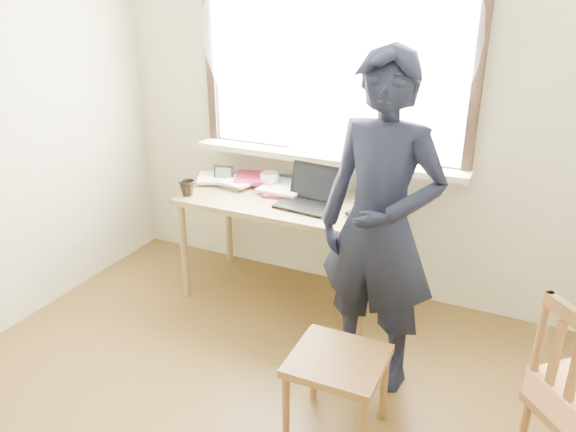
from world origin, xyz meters
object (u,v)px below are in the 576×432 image
at_px(person, 380,227).
at_px(work_chair, 337,369).
at_px(desk, 287,209).
at_px(laptop, 310,196).
at_px(mug_white, 269,180).
at_px(mug_dark, 187,188).

bearing_deg(person, work_chair, -82.84).
relative_size(desk, work_chair, 3.12).
height_order(desk, laptop, laptop).
height_order(mug_white, person, person).
relative_size(laptop, mug_white, 2.92).
relative_size(mug_white, mug_dark, 1.22).
xyz_separation_m(laptop, work_chair, (0.57, -1.01, -0.41)).
xyz_separation_m(desk, work_chair, (0.75, -1.04, -0.28)).
distance_m(laptop, person, 0.78).
distance_m(laptop, mug_dark, 0.81).
relative_size(mug_dark, work_chair, 0.25).
height_order(mug_dark, work_chair, mug_dark).
height_order(desk, mug_white, mug_white).
bearing_deg(laptop, mug_dark, -166.45).
bearing_deg(person, desk, 154.04).
bearing_deg(mug_dark, laptop, 13.55).
bearing_deg(mug_dark, mug_white, 41.73).
bearing_deg(laptop, desk, 170.34).
bearing_deg(desk, person, -34.78).
bearing_deg(desk, laptop, -9.66).
bearing_deg(desk, mug_white, 143.50).
height_order(mug_dark, person, person).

